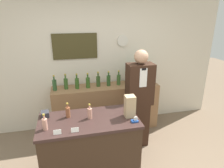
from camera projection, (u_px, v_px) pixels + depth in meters
back_wall at (94, 60)px, 3.88m from camera, size 5.20×0.09×2.70m
back_shelf at (106, 107)px, 3.96m from camera, size 2.03×0.46×0.91m
display_counter at (90, 148)px, 2.77m from camera, size 1.30×0.67×0.91m
shopkeeper at (139, 100)px, 3.34m from camera, size 0.43×0.27×1.69m
potted_plant at (140, 72)px, 3.87m from camera, size 0.32×0.32×0.42m
paper_bag at (130, 106)px, 2.65m from camera, size 0.13×0.13×0.30m
tape_dispenser at (135, 120)px, 2.56m from camera, size 0.09×0.06×0.07m
price_card_left at (57, 132)px, 2.29m from camera, size 0.09×0.02×0.06m
price_card_right at (75, 130)px, 2.34m from camera, size 0.09×0.02×0.06m
gift_box at (45, 114)px, 2.69m from camera, size 0.11×0.13×0.07m
counter_bottle_0 at (45, 124)px, 2.37m from camera, size 0.06×0.06×0.21m
counter_bottle_1 at (68, 112)px, 2.65m from camera, size 0.06×0.06×0.21m
counter_bottle_2 at (90, 113)px, 2.62m from camera, size 0.06×0.06×0.21m
shelf_bottle_0 at (55, 85)px, 3.55m from camera, size 0.07×0.07×0.29m
shelf_bottle_1 at (66, 83)px, 3.62m from camera, size 0.07×0.07×0.29m
shelf_bottle_2 at (77, 83)px, 3.64m from camera, size 0.07×0.07×0.29m
shelf_bottle_3 at (88, 82)px, 3.68m from camera, size 0.07×0.07×0.29m
shelf_bottle_4 at (98, 81)px, 3.75m from camera, size 0.07×0.07×0.29m
shelf_bottle_5 at (109, 80)px, 3.79m from camera, size 0.07×0.07×0.29m
shelf_bottle_6 at (119, 79)px, 3.83m from camera, size 0.07×0.07×0.29m
shelf_bottle_7 at (129, 79)px, 3.87m from camera, size 0.07×0.07×0.29m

